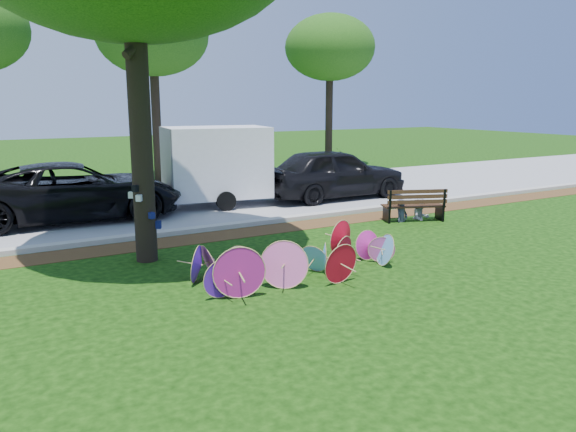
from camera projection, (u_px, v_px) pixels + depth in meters
name	position (u px, v px, depth m)	size (l,w,h in m)	color
ground	(319.00, 287.00, 10.06)	(90.00, 90.00, 0.00)	black
mulch_strip	(221.00, 236.00, 13.89)	(90.00, 1.00, 0.01)	#472D16
curb	(210.00, 228.00, 14.48)	(90.00, 0.30, 0.12)	#B7B5AD
street	(162.00, 204.00, 18.02)	(90.00, 8.00, 0.01)	gray
parasol_pile	(294.00, 259.00, 10.49)	(4.34, 1.95, 0.92)	red
black_van	(75.00, 191.00, 15.56)	(2.68, 5.82, 1.62)	black
dark_pickup	(334.00, 173.00, 19.01)	(2.03, 5.04, 1.72)	black
cargo_trailer	(217.00, 162.00, 17.62)	(3.11, 1.97, 2.78)	white
park_bench	(413.00, 205.00, 15.55)	(1.73, 0.66, 0.90)	black
person_left	(402.00, 200.00, 15.40)	(0.44, 0.29, 1.21)	#3B3F51
person_right	(422.00, 199.00, 15.74)	(0.56, 0.43, 1.15)	silver
bg_trees	(168.00, 39.00, 23.02)	(19.91, 5.64, 7.40)	black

